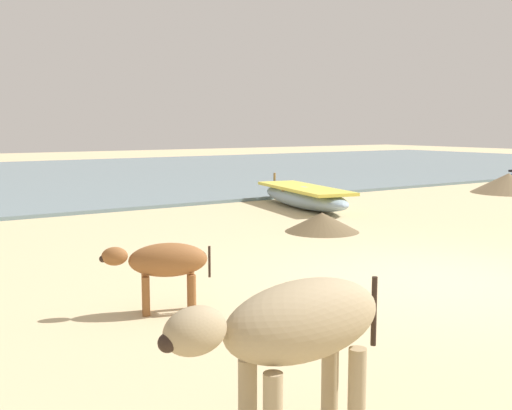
# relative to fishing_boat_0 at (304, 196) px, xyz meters

# --- Properties ---
(ground) EXTENTS (80.00, 80.00, 0.00)m
(ground) POSITION_rel_fishing_boat_0_xyz_m (-2.90, -6.27, -0.27)
(ground) COLOR #CCB789
(sea_water) EXTENTS (60.00, 20.00, 0.08)m
(sea_water) POSITION_rel_fishing_boat_0_xyz_m (-2.90, 11.72, -0.23)
(sea_water) COLOR slate
(sea_water) RESTS_ON ground
(fishing_boat_0) EXTENTS (1.72, 3.80, 0.69)m
(fishing_boat_0) POSITION_rel_fishing_boat_0_xyz_m (0.00, 0.00, 0.00)
(fishing_boat_0) COLOR #8CA5B7
(fishing_boat_0) RESTS_ON ground
(cow_adult_dun) EXTENTS (1.54, 0.48, 0.99)m
(cow_adult_dun) POSITION_rel_fishing_boat_0_xyz_m (-6.70, -8.43, 0.45)
(cow_adult_dun) COLOR tan
(cow_adult_dun) RESTS_ON ground
(calf_near_brown) EXTENTS (1.06, 0.63, 0.71)m
(calf_near_brown) POSITION_rel_fishing_boat_0_xyz_m (-6.19, -5.59, 0.24)
(calf_near_brown) COLOR brown
(calf_near_brown) RESTS_ON ground
(debris_pile_0) EXTENTS (1.83, 1.83, 0.34)m
(debris_pile_0) POSITION_rel_fishing_boat_0_xyz_m (-1.76, -2.74, -0.10)
(debris_pile_0) COLOR brown
(debris_pile_0) RESTS_ON ground
(debris_pile_1) EXTENTS (2.87, 2.87, 0.55)m
(debris_pile_1) POSITION_rel_fishing_boat_0_xyz_m (6.73, -0.68, 0.01)
(debris_pile_1) COLOR #7A6647
(debris_pile_1) RESTS_ON ground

